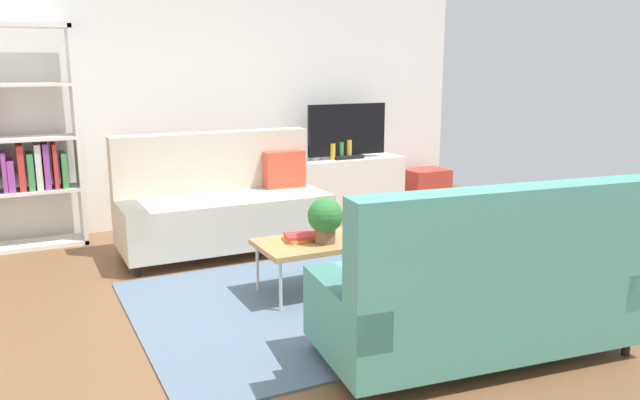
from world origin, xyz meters
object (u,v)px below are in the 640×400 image
couch_green (480,289)px  potted_plant (325,218)px  bookshelf (14,148)px  bottle_0 (333,152)px  vase_0 (300,154)px  bottle_2 (349,149)px  table_book_0 (301,239)px  tv (347,132)px  bottle_1 (341,151)px  couch_beige (223,205)px  storage_trunk (426,186)px  vase_1 (314,153)px  tv_console (346,185)px  coffee_table (329,243)px

couch_green → potted_plant: bearing=111.1°
bookshelf → potted_plant: bearing=-50.2°
bottle_0 → potted_plant: bearing=-118.6°
vase_0 → bottle_2: 0.60m
table_book_0 → bottle_2: size_ratio=1.09×
tv → bottle_1: 0.23m
potted_plant → bottle_2: size_ratio=1.55×
couch_beige → tv: bearing=-153.4°
storage_trunk → bottle_0: (-1.30, 0.06, 0.51)m
vase_0 → bottle_2: bottle_2 is taller
bookshelf → potted_plant: bookshelf is taller
vase_0 → vase_1: vase_0 is taller
couch_green → tv: size_ratio=1.98×
vase_1 → potted_plant: bearing=-114.0°
vase_0 → bookshelf: bearing=-179.4°
couch_green → tv_console: couch_green is taller
tv → bottle_0: size_ratio=5.27×
vase_1 → bottle_1: 0.32m
tv_console → potted_plant: (-1.50, -2.42, 0.29)m
tv → bottle_0: (-0.20, -0.02, -0.22)m
coffee_table → potted_plant: potted_plant is taller
bottle_1 → potted_plant: bearing=-120.7°
couch_beige → potted_plant: bearing=102.2°
tv_console → tv: 0.63m
tv → table_book_0: bearing=-125.8°
bookshelf → vase_0: bearing=0.6°
storage_trunk → couch_beige: bearing=-164.3°
storage_trunk → potted_plant: size_ratio=1.51×
couch_beige → tv: tv is taller
tv_console → potted_plant: potted_plant is taller
couch_green → bottle_2: 3.91m
couch_green → bottle_1: couch_green is taller
couch_green → vase_1: couch_green is taller
bottle_1 → couch_beige: bearing=-153.0°
couch_green → bottle_0: bearing=82.3°
couch_green → coffee_table: (-0.28, 1.42, -0.05)m
couch_beige → couch_green: (0.67, -2.84, 0.00)m
couch_green → tv_console: bearing=79.6°
tv_console → tv: size_ratio=1.40×
bookshelf → bottle_1: size_ratio=10.52×
bottle_1 → tv_console: bearing=25.1°
vase_0 → tv: bearing=-6.9°
coffee_table → bottle_1: bottle_1 is taller
couch_beige → tv_console: 2.04m
storage_trunk → vase_0: (-1.68, 0.15, 0.50)m
vase_0 → storage_trunk: bearing=-5.1°
vase_1 → table_book_0: bearing=-117.9°
storage_trunk → bookshelf: bearing=178.5°
table_book_0 → bottle_2: bottle_2 is taller
tv_console → bottle_0: bearing=-168.6°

